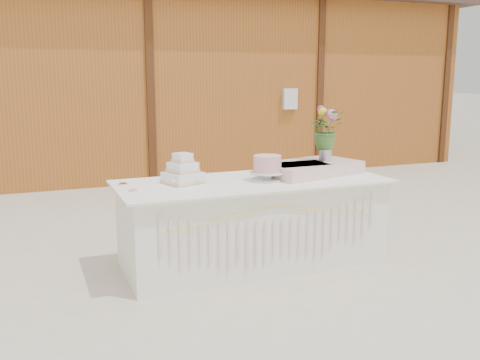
{
  "coord_description": "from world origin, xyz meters",
  "views": [
    {
      "loc": [
        -1.84,
        -4.26,
        1.67
      ],
      "look_at": [
        0.0,
        0.3,
        0.72
      ],
      "focal_mm": 40.0,
      "sensor_mm": 36.0,
      "label": 1
    }
  ],
  "objects": [
    {
      "name": "cake_table",
      "position": [
        0.0,
        -0.0,
        0.39
      ],
      "size": [
        2.4,
        1.0,
        0.77
      ],
      "color": "white",
      "rests_on": "ground"
    },
    {
      "name": "flower_vase",
      "position": [
        0.79,
        0.1,
        0.97
      ],
      "size": [
        0.12,
        0.12,
        0.16
      ],
      "primitive_type": "cylinder",
      "color": "silver",
      "rests_on": "satin_runner"
    },
    {
      "name": "barn",
      "position": [
        -0.01,
        5.99,
        1.68
      ],
      "size": [
        12.6,
        4.6,
        3.3
      ],
      "color": "#9E5221",
      "rests_on": "ground"
    },
    {
      "name": "wedding_cake",
      "position": [
        -0.61,
        0.11,
        0.86
      ],
      "size": [
        0.37,
        0.37,
        0.26
      ],
      "rotation": [
        0.0,
        0.0,
        0.34
      ],
      "color": "white",
      "rests_on": "cake_table"
    },
    {
      "name": "loose_flowers",
      "position": [
        -1.05,
        0.08,
        0.78
      ],
      "size": [
        0.22,
        0.41,
        0.02
      ],
      "primitive_type": null,
      "rotation": [
        0.0,
        0.0,
        -0.16
      ],
      "color": "pink",
      "rests_on": "cake_table"
    },
    {
      "name": "bouquet",
      "position": [
        0.79,
        0.1,
        1.23
      ],
      "size": [
        0.36,
        0.33,
        0.37
      ],
      "primitive_type": "imported",
      "rotation": [
        0.0,
        0.0,
        0.11
      ],
      "color": "#406D2B",
      "rests_on": "flower_vase"
    },
    {
      "name": "satin_runner",
      "position": [
        0.62,
        0.08,
        0.83
      ],
      "size": [
        1.02,
        0.74,
        0.12
      ],
      "primitive_type": "cube",
      "rotation": [
        0.0,
        0.0,
        0.25
      ],
      "color": "#FFD2CD",
      "rests_on": "cake_table"
    },
    {
      "name": "ground",
      "position": [
        0.0,
        0.0,
        0.0
      ],
      "size": [
        80.0,
        80.0,
        0.0
      ],
      "primitive_type": "plane",
      "color": "beige",
      "rests_on": "ground"
    },
    {
      "name": "pink_cake_stand",
      "position": [
        0.12,
        -0.05,
        0.9
      ],
      "size": [
        0.31,
        0.31,
        0.22
      ],
      "color": "silver",
      "rests_on": "cake_table"
    }
  ]
}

